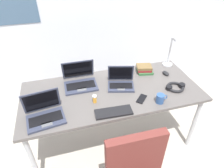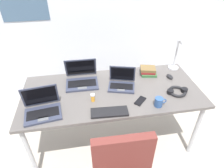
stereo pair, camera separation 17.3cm
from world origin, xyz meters
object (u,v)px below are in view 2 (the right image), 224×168
Objects in this scene: computer_mouse at (170,77)px; laptop_mid_desk at (82,79)px; headphones at (177,91)px; book_stack at (148,71)px; external_keyboard at (109,112)px; pill_bottle at (93,97)px; coffee_mug at (159,102)px; cell_phone at (140,101)px; laptop_front_left at (122,83)px; laptop_front_right at (42,108)px; desk_lamp at (177,55)px.

laptop_mid_desk is at bearing 165.33° from computer_mouse.
headphones is 1.06× the size of book_stack.
external_keyboard is 0.23m from pill_bottle.
laptop_mid_desk reaches higher than coffee_mug.
laptop_mid_desk is 0.33m from pill_bottle.
cell_phone is 1.20× the size of coffee_mug.
laptop_front_left is 1.47× the size of headphones.
headphones is 0.85m from pill_bottle.
laptop_mid_desk reaches higher than cell_phone.
cell_phone is (0.89, -0.00, -0.04)m from laptop_front_right.
coffee_mug is (0.15, -0.09, 0.04)m from cell_phone.
cell_phone is at bearing 22.23° from external_keyboard.
desk_lamp is at bearing 37.66° from external_keyboard.
laptop_mid_desk is (-1.09, -0.09, -0.15)m from desk_lamp.
coffee_mug reaches higher than headphones.
laptop_front_left reaches higher than book_stack.
coffee_mug is (1.04, -0.09, -0.00)m from laptop_front_right.
laptop_front_right is 1.58× the size of headphones.
laptop_front_right is at bearing -158.00° from book_stack.
computer_mouse is 0.27m from headphones.
external_keyboard is 1.54× the size of headphones.
external_keyboard is 0.77m from book_stack.
external_keyboard is 1.63× the size of book_stack.
laptop_mid_desk is 0.67m from cell_phone.
laptop_front_left is 0.93× the size of laptop_front_right.
laptop_front_right is 0.89m from cell_phone.
computer_mouse is (-0.13, -0.16, -0.18)m from desk_lamp.
laptop_front_left is (-0.69, -0.22, -0.16)m from desk_lamp.
laptop_front_right reaches higher than pill_bottle.
laptop_front_left is at bearing 159.13° from headphones.
laptop_front_left is at bearing -152.05° from book_stack.
external_keyboard is at bearing -177.61° from coffee_mug.
book_stack reaches higher than headphones.
laptop_mid_desk reaches higher than laptop_front_left.
headphones is at bearing -19.77° from laptop_mid_desk.
desk_lamp is at bearing 17.79° from laptop_front_left.
laptop_front_left reaches higher than headphones.
headphones is (1.29, 0.07, -0.03)m from laptop_front_right.
laptop_mid_desk is 3.52× the size of computer_mouse.
laptop_mid_desk is at bearing 160.23° from headphones.
laptop_front_left reaches higher than computer_mouse.
computer_mouse is 0.85× the size of coffee_mug.
desk_lamp is 2.94× the size of cell_phone.
computer_mouse is (0.56, 0.06, -0.03)m from laptop_front_left.
laptop_front_right reaches higher than laptop_front_left.
cell_phone is (-0.56, -0.49, -0.19)m from desk_lamp.
book_stack is at bearing -173.88° from desk_lamp.
computer_mouse is at bearing -4.27° from laptop_mid_desk.
desk_lamp is at bearing 6.12° from book_stack.
pill_bottle is (-0.13, 0.19, 0.03)m from external_keyboard.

